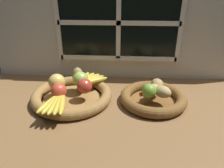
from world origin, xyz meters
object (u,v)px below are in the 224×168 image
(lime_near, at_px, (149,91))
(chili_pepper, at_px, (153,91))
(apple_green_back, at_px, (80,79))
(apple_red_front, at_px, (59,91))
(apple_golden_left, at_px, (57,82))
(potato_large, at_px, (154,89))
(banana_bunch_front, at_px, (56,102))
(potato_small, at_px, (163,92))
(potato_back, at_px, (157,84))
(fruit_bowl_right, at_px, (153,98))
(banana_bunch_back, at_px, (89,79))
(pear_brown, at_px, (78,76))
(fruit_bowl_left, at_px, (72,96))
(apple_red_right, at_px, (85,86))

(lime_near, relative_size, chili_pepper, 0.45)
(apple_green_back, height_order, apple_red_front, apple_green_back)
(apple_golden_left, bearing_deg, apple_green_back, 22.28)
(apple_green_back, height_order, lime_near, apple_green_back)
(apple_golden_left, height_order, potato_large, apple_golden_left)
(banana_bunch_front, bearing_deg, chili_pepper, 18.72)
(apple_red_front, xyz_separation_m, chili_pepper, (0.41, 0.07, -0.02))
(potato_small, height_order, chili_pepper, potato_small)
(apple_green_back, height_order, apple_golden_left, apple_golden_left)
(apple_green_back, height_order, chili_pepper, apple_green_back)
(apple_red_front, bearing_deg, chili_pepper, 10.08)
(apple_golden_left, distance_m, lime_near, 0.42)
(potato_back, bearing_deg, chili_pepper, -120.22)
(potato_small, bearing_deg, apple_red_front, -175.59)
(fruit_bowl_right, bearing_deg, potato_back, 65.56)
(banana_bunch_back, height_order, potato_small, potato_small)
(pear_brown, bearing_deg, banana_bunch_front, -102.38)
(fruit_bowl_right, height_order, potato_back, potato_back)
(apple_golden_left, bearing_deg, potato_back, 4.65)
(fruit_bowl_right, bearing_deg, fruit_bowl_left, -180.00)
(fruit_bowl_left, xyz_separation_m, fruit_bowl_right, (0.37, 0.00, 0.00))
(apple_green_back, relative_size, potato_back, 1.04)
(banana_bunch_back, relative_size, potato_large, 2.66)
(apple_green_back, distance_m, lime_near, 0.33)
(apple_green_back, bearing_deg, potato_back, -0.59)
(fruit_bowl_right, bearing_deg, lime_near, -123.69)
(pear_brown, relative_size, banana_bunch_back, 0.52)
(fruit_bowl_left, xyz_separation_m, lime_near, (0.35, -0.04, 0.06))
(apple_red_front, distance_m, potato_small, 0.44)
(apple_golden_left, xyz_separation_m, banana_bunch_back, (0.13, 0.09, -0.03))
(potato_large, distance_m, potato_back, 0.05)
(potato_small, xyz_separation_m, potato_back, (-0.01, 0.08, -0.00))
(fruit_bowl_right, relative_size, banana_bunch_back, 1.85)
(fruit_bowl_right, distance_m, apple_green_back, 0.35)
(fruit_bowl_right, height_order, potato_large, potato_large)
(apple_golden_left, height_order, lime_near, apple_golden_left)
(apple_red_right, relative_size, pear_brown, 0.81)
(apple_green_back, xyz_separation_m, potato_back, (0.36, -0.00, -0.01))
(apple_red_right, distance_m, apple_golden_left, 0.13)
(fruit_bowl_right, height_order, apple_red_right, apple_red_right)
(potato_small, relative_size, chili_pepper, 0.55)
(fruit_bowl_left, height_order, chili_pepper, chili_pepper)
(apple_golden_left, bearing_deg, apple_red_right, -9.99)
(fruit_bowl_left, xyz_separation_m, chili_pepper, (0.37, 0.01, 0.04))
(apple_green_back, relative_size, potato_large, 1.19)
(apple_red_right, bearing_deg, potato_back, 10.47)
(apple_red_front, distance_m, lime_near, 0.38)
(apple_red_right, relative_size, potato_small, 0.87)
(banana_bunch_back, relative_size, potato_back, 2.31)
(apple_red_front, bearing_deg, fruit_bowl_right, 9.30)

